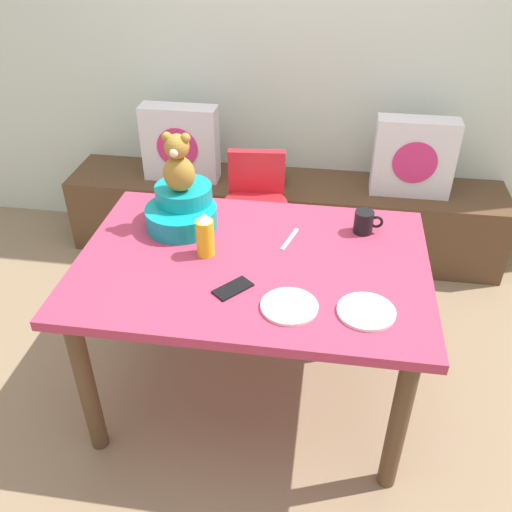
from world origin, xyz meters
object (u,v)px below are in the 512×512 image
object	(u,v)px
dinner_plate_near	(366,311)
highchair	(255,208)
infant_seat_teal	(182,209)
pillow_floral_right	(414,157)
teddy_bear	(178,164)
coffee_mug	(364,222)
pillow_floral_left	(180,143)
book_stack	(268,175)
dinner_plate_far	(289,306)
dining_table	(252,280)
ketchup_bottle	(205,235)
cell_phone	(233,288)

from	to	relation	value
dinner_plate_near	highchair	bearing A→B (deg)	117.46
dinner_plate_near	infant_seat_teal	bearing A→B (deg)	148.07
pillow_floral_right	highchair	bearing A→B (deg)	-153.24
teddy_bear	coffee_mug	bearing A→B (deg)	3.62
pillow_floral_left	coffee_mug	bearing A→B (deg)	-41.75
highchair	book_stack	bearing A→B (deg)	88.57
highchair	infant_seat_teal	size ratio (longest dim) A/B	2.39
infant_seat_teal	dinner_plate_far	size ratio (longest dim) A/B	1.65
highchair	dining_table	bearing A→B (deg)	-82.30
pillow_floral_right	highchair	world-z (taller)	pillow_floral_right
book_stack	highchair	world-z (taller)	highchair
highchair	coffee_mug	distance (m)	0.78
ketchup_bottle	dinner_plate_near	bearing A→B (deg)	-23.35
dinner_plate_near	book_stack	bearing A→B (deg)	109.69
teddy_bear	coffee_mug	world-z (taller)	teddy_bear
pillow_floral_left	dinner_plate_near	bearing A→B (deg)	-54.29
teddy_bear	dinner_plate_far	size ratio (longest dim) A/B	1.25
book_stack	dinner_plate_far	distance (m)	1.52
pillow_floral_left	dinner_plate_near	xyz separation A→B (m)	(1.04, -1.45, 0.07)
pillow_floral_right	teddy_bear	world-z (taller)	teddy_bear
highchair	dinner_plate_far	bearing A→B (deg)	-75.21
dining_table	dinner_plate_far	distance (m)	0.33
infant_seat_teal	pillow_floral_left	bearing A→B (deg)	105.96
teddy_bear	dinner_plate_near	world-z (taller)	teddy_bear
infant_seat_teal	ketchup_bottle	size ratio (longest dim) A/B	1.78
ketchup_bottle	dinner_plate_far	size ratio (longest dim) A/B	0.92
infant_seat_teal	book_stack	bearing A→B (deg)	76.57
infant_seat_teal	teddy_bear	bearing A→B (deg)	-90.00
highchair	coffee_mug	bearing A→B (deg)	-43.78
dining_table	infant_seat_teal	world-z (taller)	infant_seat_teal
dining_table	dinner_plate_near	bearing A→B (deg)	-30.36
coffee_mug	dinner_plate_near	distance (m)	0.53
pillow_floral_right	cell_phone	size ratio (longest dim) A/B	3.06
ketchup_bottle	cell_phone	bearing A→B (deg)	-54.83
teddy_bear	highchair	bearing A→B (deg)	67.90
coffee_mug	infant_seat_teal	bearing A→B (deg)	-176.42
dining_table	dinner_plate_near	size ratio (longest dim) A/B	6.78
dinner_plate_near	cell_phone	bearing A→B (deg)	172.72
dining_table	coffee_mug	bearing A→B (deg)	32.40
pillow_floral_right	dinner_plate_near	distance (m)	1.48
pillow_floral_left	infant_seat_teal	xyz separation A→B (m)	(0.28, -0.97, 0.13)
ketchup_bottle	dinner_plate_near	world-z (taller)	ketchup_bottle
highchair	infant_seat_teal	bearing A→B (deg)	-112.12
coffee_mug	highchair	bearing A→B (deg)	136.22
book_stack	coffee_mug	size ratio (longest dim) A/B	1.67
pillow_floral_right	dining_table	world-z (taller)	pillow_floral_right
book_stack	infant_seat_teal	bearing A→B (deg)	-103.43
book_stack	ketchup_bottle	distance (m)	1.25
highchair	dinner_plate_near	distance (m)	1.19
infant_seat_teal	dinner_plate_near	xyz separation A→B (m)	(0.76, -0.48, -0.07)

